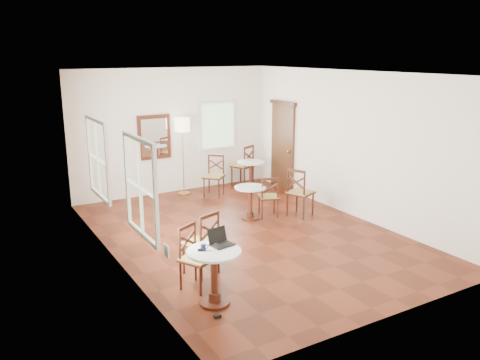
% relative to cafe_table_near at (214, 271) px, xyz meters
% --- Properties ---
extents(ground, '(7.00, 7.00, 0.00)m').
position_rel_cafe_table_near_xyz_m(ground, '(1.78, 2.04, -0.49)').
color(ground, '#561E0E').
rests_on(ground, ground).
extents(room_shell, '(5.02, 7.02, 3.01)m').
position_rel_cafe_table_near_xyz_m(room_shell, '(1.72, 2.32, 1.40)').
color(room_shell, white).
rests_on(room_shell, ground).
extents(cafe_table_near, '(0.74, 0.74, 0.78)m').
position_rel_cafe_table_near_xyz_m(cafe_table_near, '(0.00, 0.00, 0.00)').
color(cafe_table_near, '#411B10').
rests_on(cafe_table_near, ground).
extents(cafe_table_mid, '(0.65, 0.65, 0.68)m').
position_rel_cafe_table_near_xyz_m(cafe_table_mid, '(2.29, 2.81, -0.06)').
color(cafe_table_mid, '#411B10').
rests_on(cafe_table_mid, ground).
extents(cafe_table_back, '(0.69, 0.69, 0.73)m').
position_rel_cafe_table_near_xyz_m(cafe_table_back, '(3.45, 4.66, -0.03)').
color(cafe_table_back, '#411B10').
rests_on(cafe_table_back, ground).
extents(chair_near_a, '(0.60, 0.60, 1.02)m').
position_rel_cafe_table_near_xyz_m(chair_near_a, '(0.29, 0.95, 0.02)').
color(chair_near_a, '#411B10').
rests_on(chair_near_a, ground).
extents(chair_near_b, '(0.59, 0.59, 0.95)m').
position_rel_cafe_table_near_xyz_m(chair_near_b, '(-0.00, 0.56, -0.01)').
color(chair_near_b, '#411B10').
rests_on(chair_near_b, ground).
extents(chair_mid_a, '(0.52, 0.52, 0.87)m').
position_rel_cafe_table_near_xyz_m(chair_mid_a, '(2.70, 2.73, -0.05)').
color(chair_mid_a, '#411B10').
rests_on(chair_mid_a, ground).
extents(chair_mid_b, '(0.62, 0.62, 1.04)m').
position_rel_cafe_table_near_xyz_m(chair_mid_b, '(3.28, 2.44, 0.03)').
color(chair_mid_b, '#411B10').
rests_on(chair_mid_b, ground).
extents(chair_back_a, '(0.64, 0.64, 1.05)m').
position_rel_cafe_table_near_xyz_m(chair_back_a, '(3.54, 5.19, 0.04)').
color(chair_back_a, '#411B10').
rests_on(chair_back_a, ground).
extents(chair_back_b, '(0.64, 0.64, 0.98)m').
position_rel_cafe_table_near_xyz_m(chair_back_b, '(2.44, 4.71, 0.00)').
color(chair_back_b, '#411B10').
rests_on(chair_back_b, ground).
extents(floor_lamp, '(0.36, 0.36, 1.86)m').
position_rel_cafe_table_near_xyz_m(floor_lamp, '(1.86, 5.19, 1.09)').
color(floor_lamp, '#BF8C3F').
rests_on(floor_lamp, ground).
extents(laptop, '(0.35, 0.31, 0.22)m').
position_rel_cafe_table_near_xyz_m(laptop, '(0.18, 0.15, 0.35)').
color(laptop, black).
rests_on(laptop, cafe_table_near).
extents(mouse, '(0.10, 0.08, 0.03)m').
position_rel_cafe_table_near_xyz_m(mouse, '(-0.16, 0.08, 0.32)').
color(mouse, black).
rests_on(mouse, cafe_table_near).
extents(navy_mug, '(0.11, 0.07, 0.08)m').
position_rel_cafe_table_near_xyz_m(navy_mug, '(-0.11, 0.08, 0.34)').
color(navy_mug, '#101637').
rests_on(navy_mug, cafe_table_near).
extents(water_glass, '(0.06, 0.06, 0.09)m').
position_rel_cafe_table_near_xyz_m(water_glass, '(0.05, 0.04, 0.35)').
color(water_glass, white).
rests_on(water_glass, cafe_table_near).
extents(power_adapter, '(0.10, 0.06, 0.04)m').
position_rel_cafe_table_near_xyz_m(power_adapter, '(-0.13, -0.34, -0.47)').
color(power_adapter, black).
rests_on(power_adapter, ground).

